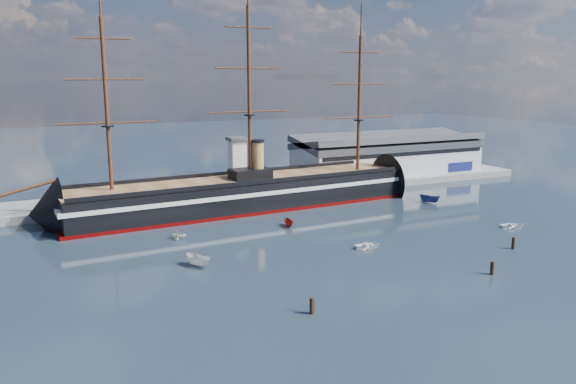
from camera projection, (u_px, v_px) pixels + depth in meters
name	position (u px, v px, depth m)	size (l,w,h in m)	color
ground	(277.00, 227.00, 125.60)	(600.00, 600.00, 0.00)	#202E39
quay	(257.00, 194.00, 161.66)	(180.00, 18.00, 2.00)	slate
warehouse	(388.00, 155.00, 183.75)	(63.00, 21.00, 11.60)	#B7BABC
quay_tower	(237.00, 163.00, 154.09)	(5.00, 5.00, 15.00)	silver
warship	(237.00, 194.00, 141.61)	(113.36, 21.89, 53.94)	black
motorboat_a	(199.00, 267.00, 99.64)	(6.87, 2.52, 2.75)	silver
motorboat_b	(368.00, 248.00, 110.50)	(3.31, 1.32, 1.54)	white
motorboat_c	(289.00, 226.00, 126.37)	(5.09, 1.87, 2.04)	maroon
motorboat_d	(178.00, 239.00, 116.74)	(5.64, 2.44, 2.07)	beige
motorboat_e	(513.00, 228.00, 125.40)	(3.31, 1.32, 1.55)	white
motorboat_f	(429.00, 203.00, 150.15)	(6.67, 2.44, 2.67)	navy
piling_near_left	(312.00, 314.00, 79.81)	(0.64, 0.64, 3.13)	black
piling_near_right	(492.00, 274.00, 95.69)	(0.64, 0.64, 3.04)	black
piling_far_right	(513.00, 249.00, 109.98)	(0.64, 0.64, 3.08)	black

